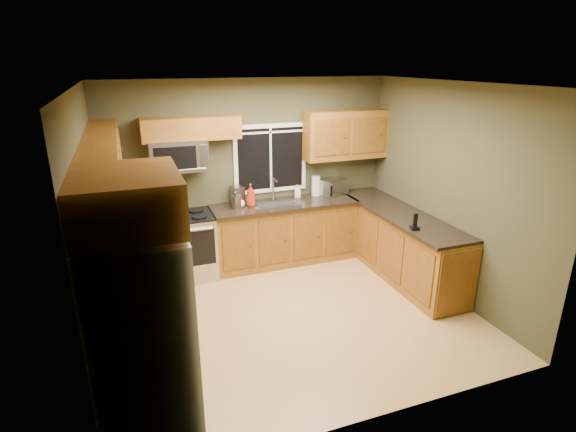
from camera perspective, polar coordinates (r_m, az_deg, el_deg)
floor at (r=5.61m, az=0.77°, el=-12.36°), size 4.20×4.20×0.00m
ceiling at (r=4.78m, az=0.92°, el=16.39°), size 4.20×4.20×0.00m
back_wall at (r=6.67m, az=-4.72°, el=5.45°), size 4.20×0.00×4.20m
front_wall at (r=3.54m, az=11.43°, el=-7.89°), size 4.20×0.00×4.20m
left_wall at (r=4.74m, az=-23.59°, el=-2.00°), size 0.00×3.60×3.60m
right_wall at (r=6.07m, az=19.70°, el=2.96°), size 0.00×3.60×3.60m
window at (r=6.70m, az=-2.24°, el=7.33°), size 1.12×0.03×1.02m
base_cabinets_left at (r=5.52m, az=-19.02°, el=-8.67°), size 0.60×2.65×0.90m
countertop_left at (r=5.33m, az=-19.30°, el=-4.16°), size 0.65×2.65×0.04m
base_cabinets_back at (r=6.79m, az=-0.45°, el=-2.20°), size 2.17×0.60×0.90m
countertop_back at (r=6.61m, az=-0.39°, el=1.51°), size 2.17×0.65×0.04m
base_cabinets_peninsula at (r=6.60m, az=13.85°, el=-3.48°), size 0.60×2.52×0.90m
countertop_peninsula at (r=6.42m, az=13.96°, el=0.38°), size 0.65×2.50×0.04m
upper_cabinets_left at (r=5.05m, az=-22.29°, el=5.48°), size 0.33×2.65×0.72m
upper_cabinets_back_left at (r=6.21m, az=-12.19°, el=10.81°), size 1.30×0.33×0.30m
upper_cabinets_back_right at (r=6.94m, az=7.32°, el=10.20°), size 1.30×0.33×0.72m
upper_cabinet_over_fridge at (r=3.28m, az=-19.81°, el=1.97°), size 0.72×0.90×0.38m
refrigerator at (r=3.76m, az=-17.79°, el=-14.70°), size 0.74×0.90×1.80m
range at (r=6.45m, az=-12.73°, el=-3.73°), size 0.76×0.69×0.94m
microwave at (r=6.21m, az=-13.76°, el=7.51°), size 0.76×0.41×0.42m
sink at (r=6.58m, az=-1.39°, el=1.72°), size 0.60×0.42×0.36m
toaster_oven at (r=7.02m, az=5.82°, el=3.69°), size 0.48×0.44×0.25m
coffee_maker at (r=6.54m, az=-6.43°, el=2.52°), size 0.19×0.24×0.27m
kettle at (r=6.37m, az=-6.53°, el=1.90°), size 0.16×0.16×0.24m
paper_towel_roll at (r=6.95m, az=3.55°, el=3.86°), size 0.14×0.14×0.34m
soap_bottle_a at (r=6.44m, az=-4.77°, el=2.65°), size 0.15×0.15×0.33m
soap_bottle_b at (r=6.88m, az=1.21°, el=3.20°), size 0.10×0.10×0.19m
soap_bottle_c at (r=6.42m, az=-6.06°, el=1.78°), size 0.13×0.13×0.16m
cordless_phone at (r=5.77m, az=15.80°, el=-1.08°), size 0.11×0.11×0.21m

